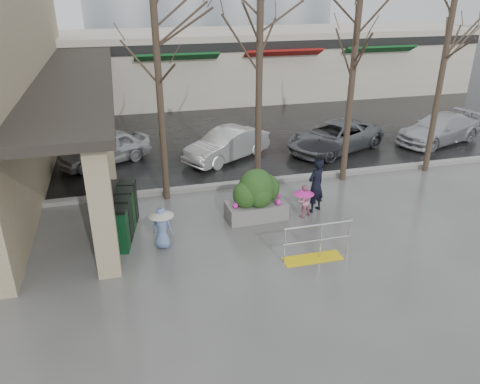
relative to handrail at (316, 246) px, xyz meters
name	(u,v)px	position (x,y,z in m)	size (l,w,h in m)	color
ground	(253,243)	(-1.36, 1.20, -0.38)	(120.00, 120.00, 0.00)	#51514F
street_asphalt	(166,87)	(-1.36, 23.20, -0.37)	(120.00, 36.00, 0.01)	black
curb	(222,185)	(-1.36, 5.20, -0.30)	(120.00, 0.30, 0.15)	gray
canopy_slab	(73,71)	(-6.16, 9.20, 3.25)	(2.80, 18.00, 0.25)	#2D2823
pillar_front	(102,211)	(-5.26, 0.70, 1.37)	(0.55, 0.55, 3.50)	tan
pillar_back	(103,132)	(-5.26, 7.20, 1.37)	(0.55, 0.55, 3.50)	tan
storefront_row	(204,65)	(0.64, 19.17, 1.64)	(34.00, 6.74, 4.00)	beige
handrail	(316,246)	(0.00, 0.00, 0.00)	(1.90, 0.50, 1.03)	yellow
tree_west	(156,42)	(-3.36, 4.80, 4.71)	(3.20, 3.20, 6.80)	#382B21
tree_midwest	(260,34)	(-0.16, 4.80, 4.86)	(3.20, 3.20, 7.00)	#382B21
tree_mideast	(356,43)	(3.14, 4.80, 4.48)	(3.20, 3.20, 6.50)	#382B21
tree_east	(450,24)	(6.64, 4.80, 5.01)	(3.20, 3.20, 7.20)	#382B21
woman	(317,169)	(1.11, 2.66, 1.06)	(1.33, 1.33, 2.42)	black
child_pink	(304,198)	(0.61, 2.39, 0.23)	(0.64, 0.64, 1.04)	pink
child_blue	(162,224)	(-3.82, 1.62, 0.33)	(0.69, 0.69, 1.20)	#6883BA
planter	(257,195)	(-0.83, 2.67, 0.39)	(1.87, 1.08, 1.60)	gray
news_boxes	(124,214)	(-4.80, 2.61, 0.27)	(0.92, 2.35, 1.28)	#0E3E1F
car_a	(104,148)	(-5.37, 8.77, 0.25)	(1.49, 3.70, 1.26)	silver
car_b	(227,145)	(-0.52, 7.98, 0.25)	(1.33, 3.82, 1.26)	silver
car_c	(335,137)	(4.21, 7.86, 0.25)	(2.09, 4.53, 1.26)	slate
car_d	(439,129)	(9.29, 7.75, 0.25)	(1.77, 4.34, 1.26)	#BCBCC1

